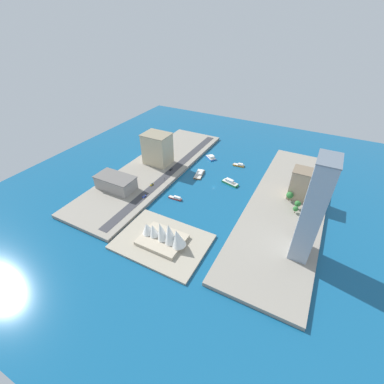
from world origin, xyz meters
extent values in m
plane|color=#145684|center=(0.00, 0.00, 0.00)|extent=(440.00, 440.00, 0.00)
cube|color=gray|center=(-79.06, 0.00, 1.74)|extent=(70.00, 240.00, 3.49)
cube|color=gray|center=(79.06, 0.00, 1.74)|extent=(70.00, 240.00, 3.49)
cube|color=#A89E89|center=(4.18, 97.96, 1.00)|extent=(75.76, 55.51, 2.00)
cube|color=#38383D|center=(55.83, 0.00, 3.56)|extent=(9.94, 228.00, 0.15)
cube|color=red|center=(26.32, 39.78, 0.81)|extent=(14.38, 3.81, 1.61)
cone|color=red|center=(33.88, 40.06, 0.81)|extent=(1.50, 1.50, 1.45)
cube|color=white|center=(23.85, 39.69, 2.63)|extent=(7.49, 2.76, 2.03)
cube|color=beige|center=(26.32, 39.78, 1.66)|extent=(13.81, 3.66, 0.10)
cube|color=orange|center=(-8.74, -57.32, 0.93)|extent=(14.04, 5.76, 1.86)
cone|color=orange|center=(-1.38, -56.78, 0.93)|extent=(1.80, 1.80, 1.68)
cube|color=white|center=(-10.81, -57.47, 2.82)|extent=(5.94, 3.90, 1.90)
cube|color=beige|center=(-8.74, -57.32, 1.91)|extent=(13.48, 5.53, 0.10)
cube|color=blue|center=(30.65, -59.37, 0.91)|extent=(16.94, 15.66, 1.83)
cone|color=blue|center=(37.07, -64.39, 0.91)|extent=(2.31, 2.31, 1.64)
cube|color=white|center=(29.74, -58.66, 3.21)|extent=(9.21, 9.15, 2.76)
cube|color=beige|center=(30.65, -59.37, 1.88)|extent=(16.26, 15.04, 0.10)
cube|color=#2D8C4C|center=(-14.07, -13.59, 1.18)|extent=(20.00, 11.23, 2.36)
cone|color=#2D8C4C|center=(-23.84, -11.04, 1.18)|extent=(2.59, 2.59, 2.12)
cube|color=white|center=(-13.00, -13.87, 3.98)|extent=(9.77, 6.17, 3.23)
cube|color=beige|center=(-14.07, -13.59, 2.41)|extent=(19.20, 10.78, 0.10)
cube|color=brown|center=(25.48, -14.59, 0.76)|extent=(12.56, 22.90, 1.53)
cone|color=brown|center=(23.27, -3.57, 0.76)|extent=(1.62, 1.62, 1.37)
cube|color=white|center=(25.91, -16.75, 2.59)|extent=(8.75, 12.07, 2.12)
cube|color=beige|center=(25.48, -14.59, 1.58)|extent=(12.06, 21.98, 0.10)
cube|color=#8C9EB2|center=(-99.55, 58.03, 44.93)|extent=(14.02, 22.98, 82.89)
cube|color=slate|center=(-99.55, 58.03, 86.78)|extent=(14.59, 23.90, 0.80)
cube|color=#C6B793|center=(81.77, -12.52, 22.08)|extent=(30.82, 24.57, 37.19)
cube|color=gray|center=(81.77, -12.52, 41.08)|extent=(32.05, 25.55, 0.80)
cube|color=gray|center=(89.41, 56.43, 10.39)|extent=(40.95, 21.86, 13.81)
cube|color=slate|center=(89.41, 56.43, 17.70)|extent=(42.58, 22.73, 0.80)
cube|color=tan|center=(-85.58, -18.05, 18.94)|extent=(19.10, 18.29, 30.90)
cube|color=#7C6B55|center=(-85.58, -18.05, 34.79)|extent=(19.86, 19.02, 0.80)
cylinder|color=black|center=(58.72, 35.57, 3.96)|extent=(0.26, 0.64, 0.64)
cylinder|color=black|center=(60.31, 35.59, 3.96)|extent=(0.26, 0.64, 0.64)
cylinder|color=black|center=(58.76, 32.35, 3.96)|extent=(0.26, 0.64, 0.64)
cylinder|color=black|center=(60.35, 32.37, 3.96)|extent=(0.26, 0.64, 0.64)
cube|color=yellow|center=(59.53, 33.97, 4.25)|extent=(1.85, 4.62, 0.78)
cube|color=#262D38|center=(59.54, 33.74, 4.94)|extent=(1.61, 2.60, 0.59)
cylinder|color=black|center=(54.45, 54.10, 3.96)|extent=(0.26, 0.64, 0.64)
cylinder|color=black|center=(52.75, 54.14, 3.96)|extent=(0.26, 0.64, 0.64)
cylinder|color=black|center=(54.51, 57.11, 3.96)|extent=(0.26, 0.64, 0.64)
cylinder|color=black|center=(52.81, 57.14, 3.96)|extent=(0.26, 0.64, 0.64)
cube|color=blue|center=(53.63, 55.62, 4.27)|extent=(1.99, 4.33, 0.82)
cube|color=#262D38|center=(53.64, 55.84, 4.95)|extent=(1.72, 2.44, 0.54)
cylinder|color=black|center=(57.47, -2.34, 3.96)|extent=(0.27, 0.65, 0.64)
cylinder|color=black|center=(58.98, -2.30, 3.96)|extent=(0.27, 0.65, 0.64)
cylinder|color=black|center=(57.57, -5.98, 3.96)|extent=(0.27, 0.65, 0.64)
cylinder|color=black|center=(59.09, -5.93, 3.96)|extent=(0.27, 0.65, 0.64)
cube|color=black|center=(58.28, -4.14, 4.23)|extent=(1.86, 5.24, 0.75)
cube|color=#262D38|center=(58.29, -4.40, 4.88)|extent=(1.59, 2.95, 0.56)
cylinder|color=black|center=(49.84, 22.91, 6.24)|extent=(0.18, 0.18, 5.50)
cube|color=black|center=(49.84, 22.91, 9.49)|extent=(0.36, 0.36, 1.00)
sphere|color=red|center=(49.84, 22.91, 9.84)|extent=(0.24, 0.24, 0.24)
sphere|color=yellow|center=(49.84, 22.91, 9.49)|extent=(0.24, 0.24, 0.24)
sphere|color=green|center=(49.84, 22.91, 9.14)|extent=(0.24, 0.24, 0.24)
cube|color=#BCAD93|center=(4.18, 97.96, 3.50)|extent=(37.23, 29.06, 3.00)
cone|color=white|center=(-11.15, 97.96, 12.59)|extent=(14.33, 12.05, 16.92)
cone|color=white|center=(-3.73, 97.96, 14.17)|extent=(12.00, 10.38, 19.21)
cone|color=white|center=(4.18, 97.96, 13.10)|extent=(11.81, 9.34, 17.49)
cone|color=white|center=(12.38, 97.96, 10.44)|extent=(9.99, 8.45, 12.02)
cone|color=white|center=(18.78, 97.96, 9.84)|extent=(11.13, 9.95, 10.90)
cylinder|color=brown|center=(-79.01, -6.86, 5.63)|extent=(0.50, 0.50, 4.30)
sphere|color=#2D7233|center=(-79.01, -6.86, 10.51)|extent=(6.83, 6.83, 6.83)
cylinder|color=brown|center=(-88.35, 2.08, 5.27)|extent=(0.50, 0.50, 3.56)
sphere|color=#2D7233|center=(-88.35, 2.08, 9.41)|extent=(5.91, 5.91, 5.91)
cylinder|color=brown|center=(-87.96, 9.54, 4.88)|extent=(0.50, 0.50, 2.78)
sphere|color=#2D7233|center=(-87.96, 9.54, 8.29)|extent=(5.04, 5.04, 5.04)
camera|label=1|loc=(-90.83, 223.93, 162.52)|focal=24.39mm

